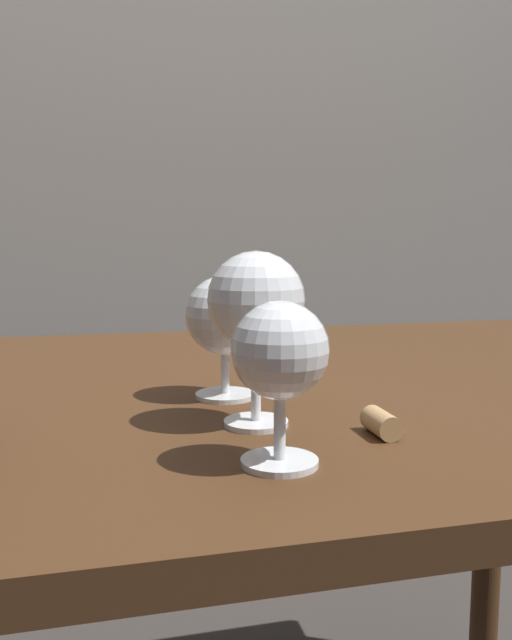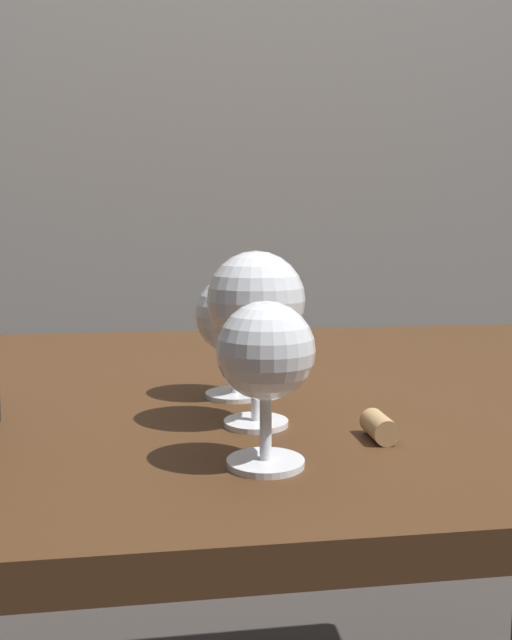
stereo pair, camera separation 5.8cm
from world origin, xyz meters
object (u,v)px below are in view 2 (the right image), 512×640
(wine_glass_pinot, at_px, (266,355))
(cork, at_px, (379,427))
(wine_glass_merlot, at_px, (235,317))
(wine_glass_amber, at_px, (256,302))

(wine_glass_pinot, distance_m, cork, 0.14)
(wine_glass_pinot, xyz_separation_m, cork, (0.11, 0.05, -0.07))
(wine_glass_merlot, distance_m, cork, 0.21)
(wine_glass_amber, distance_m, wine_glass_merlot, 0.11)
(wine_glass_pinot, height_order, wine_glass_amber, wine_glass_amber)
(wine_glass_merlot, xyz_separation_m, cork, (0.10, -0.16, -0.08))
(wine_glass_pinot, relative_size, wine_glass_amber, 0.79)
(wine_glass_merlot, bearing_deg, wine_glass_pinot, -90.13)
(wine_glass_pinot, bearing_deg, cork, 25.06)
(wine_glass_amber, height_order, wine_glass_merlot, wine_glass_amber)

